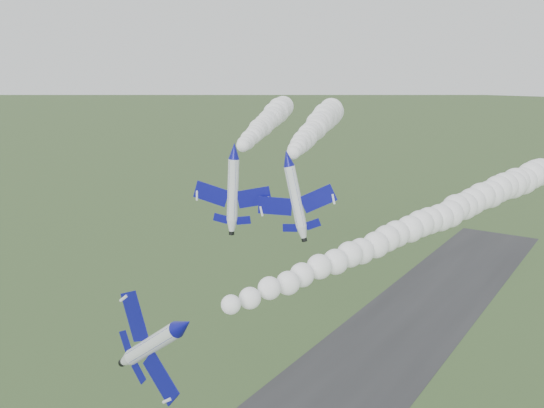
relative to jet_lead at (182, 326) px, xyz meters
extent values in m
cylinder|color=white|center=(-0.02, 0.11, -0.03)|extent=(3.35, 8.56, 2.08)
cone|color=navy|center=(-0.84, -5.09, -0.03)|extent=(2.39, 2.48, 2.08)
cone|color=white|center=(0.77, 5.11, -0.03)|extent=(2.33, 2.09, 2.08)
cylinder|color=black|center=(0.92, 6.09, -0.03)|extent=(1.13, 0.75, 1.05)
ellipsoid|color=black|center=(0.09, -2.08, 0.30)|extent=(1.81, 3.04, 1.39)
cube|color=navy|center=(-1.74, 1.18, 2.30)|extent=(3.12, 2.79, 3.79)
cube|color=navy|center=(1.70, 0.64, -2.53)|extent=(3.12, 2.79, 3.79)
cube|color=navy|center=(-0.29, 4.37, 1.26)|extent=(1.39, 1.27, 1.67)
cube|color=navy|center=(1.54, 4.08, -1.32)|extent=(1.39, 1.27, 1.67)
cube|color=navy|center=(1.63, 3.83, 0.73)|extent=(2.07, 1.86, 1.37)
cylinder|color=white|center=(-14.15, 26.56, 10.16)|extent=(4.55, 7.90, 1.49)
cone|color=navy|center=(-12.14, 21.95, 10.16)|extent=(2.20, 2.51, 1.49)
cone|color=white|center=(-16.09, 30.99, 10.16)|extent=(2.05, 2.16, 1.49)
cylinder|color=black|center=(-16.47, 31.86, 10.16)|extent=(0.92, 0.82, 0.75)
ellipsoid|color=black|center=(-13.31, 24.69, 10.69)|extent=(2.00, 2.90, 0.99)
cube|color=navy|center=(-17.07, 26.11, 10.15)|extent=(4.91, 3.83, 0.33)
cube|color=navy|center=(-11.86, 28.39, 9.89)|extent=(4.91, 3.83, 0.33)
cube|color=navy|center=(-17.14, 29.60, 10.23)|extent=(2.16, 1.72, 0.18)
cube|color=navy|center=(-14.36, 30.81, 10.09)|extent=(2.16, 1.72, 0.18)
cube|color=navy|center=(-15.61, 30.02, 11.39)|extent=(0.80, 1.47, 2.09)
cylinder|color=white|center=(-7.36, 28.49, 9.58)|extent=(4.64, 7.83, 1.65)
cone|color=navy|center=(-5.39, 23.97, 9.58)|extent=(2.33, 2.54, 1.65)
cone|color=white|center=(-9.25, 32.84, 9.58)|extent=(2.19, 2.20, 1.65)
cylinder|color=black|center=(-9.62, 33.69, 9.58)|extent=(0.99, 0.85, 0.84)
ellipsoid|color=black|center=(-6.65, 26.60, 10.09)|extent=(2.08, 2.90, 1.10)
cube|color=navy|center=(-10.13, 28.09, 8.87)|extent=(4.76, 3.73, 1.01)
cube|color=navy|center=(-5.12, 30.27, 10.02)|extent=(4.76, 3.73, 1.01)
cube|color=navy|center=(-10.25, 31.49, 9.27)|extent=(2.10, 1.67, 0.48)
cube|color=navy|center=(-7.58, 32.65, 9.89)|extent=(2.10, 1.67, 0.48)
cube|color=navy|center=(-9.06, 31.77, 10.76)|extent=(1.08, 1.58, 2.03)
camera|label=1|loc=(31.49, -34.85, 21.41)|focal=40.00mm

